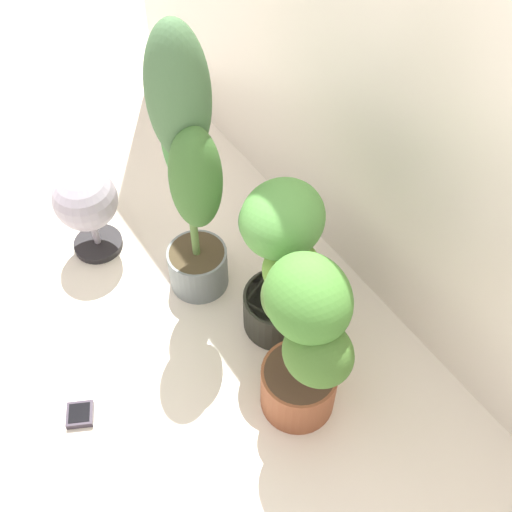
# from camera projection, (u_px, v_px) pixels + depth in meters

# --- Properties ---
(ground_plane) EXTENTS (8.00, 8.00, 0.00)m
(ground_plane) POSITION_uv_depth(u_px,v_px,m) (149.00, 392.00, 2.02)
(ground_plane) COLOR silver
(ground_plane) RESTS_ON ground
(mylar_back_wall) EXTENTS (3.20, 0.01, 2.00)m
(mylar_back_wall) POSITION_uv_depth(u_px,v_px,m) (411.00, 23.00, 1.54)
(mylar_back_wall) COLOR silver
(mylar_back_wall) RESTS_ON ground
(potted_plant_back_right) EXTENTS (0.41, 0.28, 0.67)m
(potted_plant_back_right) POSITION_uv_depth(u_px,v_px,m) (304.00, 338.00, 1.71)
(potted_plant_back_right) COLOR brown
(potted_plant_back_right) RESTS_ON ground
(potted_plant_back_center) EXTENTS (0.38, 0.34, 0.63)m
(potted_plant_back_center) POSITION_uv_depth(u_px,v_px,m) (280.00, 253.00, 1.90)
(potted_plant_back_center) COLOR #282921
(potted_plant_back_center) RESTS_ON ground
(potted_plant_back_left) EXTENTS (0.34, 0.25, 1.03)m
(potted_plant_back_left) POSITION_uv_depth(u_px,v_px,m) (188.00, 166.00, 1.84)
(potted_plant_back_left) COLOR slate
(potted_plant_back_left) RESTS_ON ground
(hygrometer_box) EXTENTS (0.11, 0.11, 0.03)m
(hygrometer_box) POSITION_uv_depth(u_px,v_px,m) (80.00, 414.00, 1.96)
(hygrometer_box) COLOR #332B37
(hygrometer_box) RESTS_ON ground
(floor_fan) EXTENTS (0.31, 0.31, 0.37)m
(floor_fan) POSITION_uv_depth(u_px,v_px,m) (86.00, 203.00, 2.22)
(floor_fan) COLOR black
(floor_fan) RESTS_ON ground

